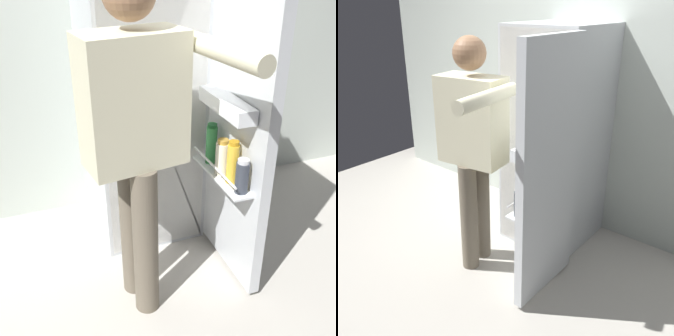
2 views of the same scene
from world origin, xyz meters
TOP-DOWN VIEW (x-y plane):
  - ground_plane at (0.00, 0.00)m, footprint 5.02×5.02m
  - kitchen_wall at (0.00, 0.94)m, footprint 4.40×0.10m
  - refrigerator at (0.03, 0.51)m, footprint 0.65×1.21m
  - person at (-0.21, -0.10)m, footprint 0.60×0.69m

SIDE VIEW (x-z plane):
  - ground_plane at x=0.00m, z-range 0.00..0.00m
  - refrigerator at x=0.03m, z-range 0.00..1.64m
  - person at x=-0.21m, z-range 0.15..1.74m
  - kitchen_wall at x=0.00m, z-range 0.00..2.70m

